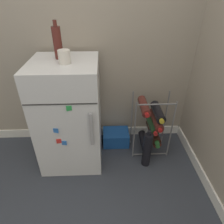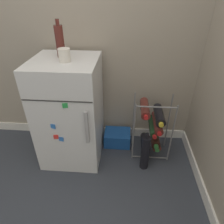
{
  "view_description": "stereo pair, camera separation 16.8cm",
  "coord_description": "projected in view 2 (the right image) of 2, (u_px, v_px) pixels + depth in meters",
  "views": [
    {
      "loc": [
        0.02,
        -1.03,
        1.35
      ],
      "look_at": [
        0.08,
        0.39,
        0.45
      ],
      "focal_mm": 32.0,
      "sensor_mm": 36.0,
      "label": 1
    },
    {
      "loc": [
        0.19,
        -1.03,
        1.35
      ],
      "look_at": [
        0.08,
        0.39,
        0.45
      ],
      "focal_mm": 32.0,
      "sensor_mm": 36.0,
      "label": 2
    }
  ],
  "objects": [
    {
      "name": "loose_bottle_floor",
      "position": [
        145.0,
        152.0,
        1.67
      ],
      "size": [
        0.07,
        0.07,
        0.37
      ],
      "color": "black",
      "rests_on": "ground_plane"
    },
    {
      "name": "ground_plane",
      "position": [
        99.0,
        184.0,
        1.6
      ],
      "size": [
        14.0,
        14.0,
        0.0
      ],
      "primitive_type": "plane",
      "color": "#333842"
    },
    {
      "name": "fridge_top_cup",
      "position": [
        64.0,
        55.0,
        1.38
      ],
      "size": [
        0.08,
        0.08,
        0.09
      ],
      "color": "silver",
      "rests_on": "mini_fridge"
    },
    {
      "name": "wall_back",
      "position": [
        105.0,
        3.0,
        1.51
      ],
      "size": [
        6.61,
        0.07,
        2.5
      ],
      "color": "#9E9384",
      "rests_on": "ground_plane"
    },
    {
      "name": "mini_fridge",
      "position": [
        70.0,
        112.0,
        1.68
      ],
      "size": [
        0.5,
        0.53,
        0.9
      ],
      "color": "silver",
      "rests_on": "ground_plane"
    },
    {
      "name": "soda_box",
      "position": [
        117.0,
        138.0,
        1.99
      ],
      "size": [
        0.25,
        0.2,
        0.14
      ],
      "color": "#194C9E",
      "rests_on": "ground_plane"
    },
    {
      "name": "wine_rack",
      "position": [
        153.0,
        128.0,
        1.76
      ],
      "size": [
        0.33,
        0.32,
        0.58
      ],
      "color": "slate",
      "rests_on": "ground_plane"
    },
    {
      "name": "fridge_top_bottle",
      "position": [
        60.0,
        41.0,
        1.44
      ],
      "size": [
        0.06,
        0.06,
        0.26
      ],
      "color": "#56231E",
      "rests_on": "mini_fridge"
    }
  ]
}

